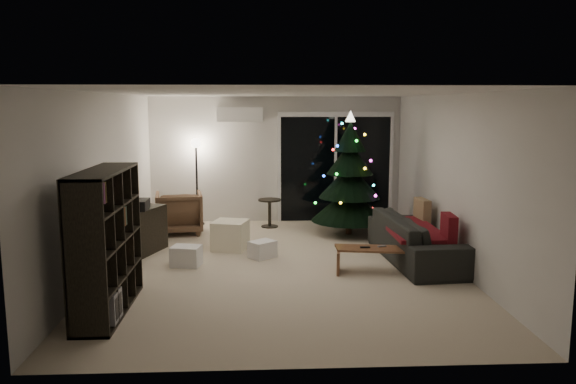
# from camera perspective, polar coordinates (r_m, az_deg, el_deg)

# --- Properties ---
(room) EXTENTS (6.50, 7.51, 2.60)m
(room) POSITION_cam_1_polar(r_m,az_deg,el_deg) (9.57, 1.78, 0.91)
(room) COLOR beige
(room) RESTS_ON ground
(bookshelf) EXTENTS (0.57, 1.66, 1.63)m
(bookshelf) POSITION_cam_1_polar(r_m,az_deg,el_deg) (6.71, -19.64, -4.79)
(bookshelf) COLOR black
(bookshelf) RESTS_ON floor
(media_cabinet) EXTENTS (0.80, 1.24, 0.72)m
(media_cabinet) POSITION_cam_1_polar(r_m,az_deg,el_deg) (9.12, -15.09, -3.96)
(media_cabinet) COLOR black
(media_cabinet) RESTS_ON floor
(stereo) EXTENTS (0.37, 0.43, 0.15)m
(stereo) POSITION_cam_1_polar(r_m,az_deg,el_deg) (9.04, -15.20, -1.25)
(stereo) COLOR black
(stereo) RESTS_ON media_cabinet
(armchair) EXTENTS (0.94, 0.96, 0.77)m
(armchair) POSITION_cam_1_polar(r_m,az_deg,el_deg) (10.47, -11.00, -2.06)
(armchair) COLOR brown
(armchair) RESTS_ON floor
(ottoman) EXTENTS (0.64, 0.64, 0.47)m
(ottoman) POSITION_cam_1_polar(r_m,az_deg,el_deg) (9.22, -5.88, -4.38)
(ottoman) COLOR white
(ottoman) RESTS_ON floor
(cardboard_box_a) EXTENTS (0.47, 0.39, 0.29)m
(cardboard_box_a) POSITION_cam_1_polar(r_m,az_deg,el_deg) (8.39, -10.29, -6.42)
(cardboard_box_a) COLOR white
(cardboard_box_a) RESTS_ON floor
(cardboard_box_b) EXTENTS (0.47, 0.46, 0.26)m
(cardboard_box_b) POSITION_cam_1_polar(r_m,az_deg,el_deg) (8.70, -2.62, -5.84)
(cardboard_box_b) COLOR white
(cardboard_box_b) RESTS_ON floor
(side_table) EXTENTS (0.49, 0.49, 0.54)m
(side_table) POSITION_cam_1_polar(r_m,az_deg,el_deg) (10.82, -1.88, -2.15)
(side_table) COLOR black
(side_table) RESTS_ON floor
(floor_lamp) EXTENTS (0.26, 0.26, 1.63)m
(floor_lamp) POSITION_cam_1_polar(r_m,az_deg,el_deg) (11.10, -9.24, 0.86)
(floor_lamp) COLOR black
(floor_lamp) RESTS_ON floor
(sofa) EXTENTS (1.08, 2.38, 0.68)m
(sofa) POSITION_cam_1_polar(r_m,az_deg,el_deg) (8.71, 13.01, -4.65)
(sofa) COLOR black
(sofa) RESTS_ON floor
(sofa_throw) EXTENTS (0.72, 1.67, 0.06)m
(sofa_throw) POSITION_cam_1_polar(r_m,az_deg,el_deg) (8.65, 12.40, -3.69)
(sofa_throw) COLOR #510B09
(sofa_throw) RESTS_ON sofa
(cushion_a) EXTENTS (0.17, 0.46, 0.45)m
(cushion_a) POSITION_cam_1_polar(r_m,az_deg,el_deg) (9.33, 13.47, -2.04)
(cushion_a) COLOR #907E58
(cushion_a) RESTS_ON sofa
(cushion_b) EXTENTS (0.16, 0.45, 0.45)m
(cushion_b) POSITION_cam_1_polar(r_m,az_deg,el_deg) (8.12, 16.02, -3.76)
(cushion_b) COLOR #510B09
(cushion_b) RESTS_ON sofa
(coffee_table) EXTENTS (1.15, 0.56, 0.35)m
(coffee_table) POSITION_cam_1_polar(r_m,az_deg,el_deg) (8.05, 8.86, -6.82)
(coffee_table) COLOR brown
(coffee_table) RESTS_ON floor
(remote_a) EXTENTS (0.14, 0.04, 0.02)m
(remote_a) POSITION_cam_1_polar(r_m,az_deg,el_deg) (7.98, 7.83, -5.58)
(remote_a) COLOR black
(remote_a) RESTS_ON coffee_table
(remote_b) EXTENTS (0.13, 0.08, 0.02)m
(remote_b) POSITION_cam_1_polar(r_m,az_deg,el_deg) (8.07, 9.52, -5.44)
(remote_b) COLOR slate
(remote_b) RESTS_ON coffee_table
(christmas_tree) EXTENTS (1.63, 1.63, 2.23)m
(christmas_tree) POSITION_cam_1_polar(r_m,az_deg,el_deg) (10.15, 6.28, 1.88)
(christmas_tree) COLOR black
(christmas_tree) RESTS_ON floor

